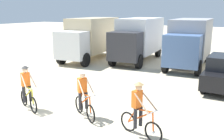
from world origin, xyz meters
The scene contains 7 objects.
ground_plane centered at (0.00, 0.00, 0.00)m, with size 120.00×120.00×0.00m, color beige.
box_truck_tan_camper centered at (-5.69, 10.77, 1.87)m, with size 3.10×6.97×3.35m.
box_truck_avon_van centered at (-2.03, 12.20, 1.87)m, with size 2.94×6.93×3.35m.
box_truck_grey_hauler centered at (2.00, 12.22, 1.87)m, with size 2.86×6.91×3.35m.
cyclist_orange_shirt centered at (-1.61, 0.47, 0.85)m, with size 1.63×0.77×1.82m.
cyclist_cowboy_hat centered at (0.85, 0.97, 0.85)m, with size 1.54×0.92×1.82m.
cyclist_near_camera centered at (3.27, 0.64, 0.85)m, with size 1.67×0.67×1.82m.
Camera 1 is at (6.31, -6.25, 3.96)m, focal length 40.62 mm.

